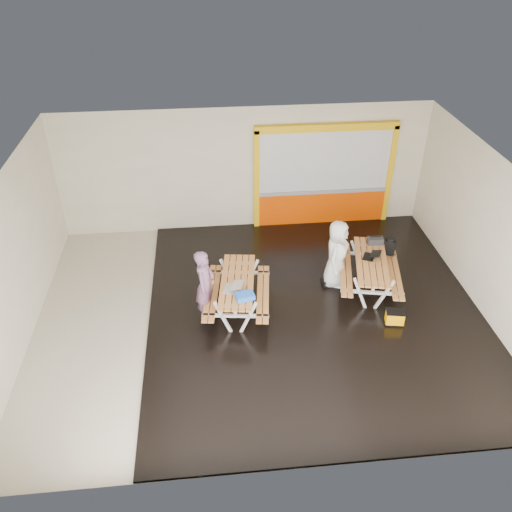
{
  "coord_description": "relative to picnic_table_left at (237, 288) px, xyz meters",
  "views": [
    {
      "loc": [
        -1.05,
        -9.22,
        7.8
      ],
      "look_at": [
        0.0,
        0.9,
        1.0
      ],
      "focal_mm": 37.15,
      "sensor_mm": 36.0,
      "label": 1
    }
  ],
  "objects": [
    {
      "name": "fluke_bag",
      "position": [
        3.39,
        -0.89,
        -0.42
      ],
      "size": [
        0.45,
        0.34,
        0.35
      ],
      "color": "black",
      "rests_on": "deck"
    },
    {
      "name": "laptop_left",
      "position": [
        -0.12,
        -0.31,
        0.25
      ],
      "size": [
        0.5,
        0.47,
        0.17
      ],
      "color": "silver",
      "rests_on": "picnic_table_left"
    },
    {
      "name": "deck",
      "position": [
        1.74,
        -0.22,
        -0.61
      ],
      "size": [
        7.5,
        7.98,
        0.05
      ],
      "primitive_type": "cube",
      "color": "black",
      "rests_on": "room"
    },
    {
      "name": "person_left",
      "position": [
        -0.71,
        -0.15,
        0.24
      ],
      "size": [
        0.59,
        0.72,
        1.71
      ],
      "primitive_type": "imported",
      "rotation": [
        0.0,
        0.0,
        1.24
      ],
      "color": "#7E5675",
      "rests_on": "deck"
    },
    {
      "name": "picnic_table_left",
      "position": [
        0.0,
        0.0,
        0.0
      ],
      "size": [
        1.66,
        2.25,
        0.83
      ],
      "color": "#C67C3B",
      "rests_on": "deck"
    },
    {
      "name": "picnic_table_right",
      "position": [
        3.19,
        0.48,
        -0.0
      ],
      "size": [
        1.8,
        2.31,
        0.83
      ],
      "color": "#C67C3B",
      "rests_on": "deck"
    },
    {
      "name": "kiosk",
      "position": [
        2.69,
        3.72,
        0.81
      ],
      "size": [
        3.88,
        0.16,
        3.0
      ],
      "color": "#F14600",
      "rests_on": "room"
    },
    {
      "name": "blue_pouch",
      "position": [
        0.12,
        -0.64,
        0.25
      ],
      "size": [
        0.43,
        0.34,
        0.11
      ],
      "primitive_type": "cube",
      "rotation": [
        0.0,
        0.0,
        0.2
      ],
      "color": "blue",
      "rests_on": "picnic_table_left"
    },
    {
      "name": "toolbox",
      "position": [
        3.48,
        1.18,
        0.28
      ],
      "size": [
        0.39,
        0.21,
        0.22
      ],
      "color": "black",
      "rests_on": "picnic_table_right"
    },
    {
      "name": "laptop_right",
      "position": [
        3.21,
        0.6,
        0.24
      ],
      "size": [
        0.5,
        0.48,
        0.16
      ],
      "color": "black",
      "rests_on": "picnic_table_right"
    },
    {
      "name": "room",
      "position": [
        0.49,
        -0.22,
        1.11
      ],
      "size": [
        10.02,
        8.02,
        3.52
      ],
      "color": "beige",
      "rests_on": "ground"
    },
    {
      "name": "backpack",
      "position": [
        3.85,
        1.13,
        0.12
      ],
      "size": [
        0.32,
        0.29,
        0.45
      ],
      "color": "black",
      "rests_on": "picnic_table_right"
    },
    {
      "name": "person_right",
      "position": [
        2.42,
        0.76,
        0.23
      ],
      "size": [
        0.88,
        1.01,
        1.74
      ],
      "primitive_type": "imported",
      "rotation": [
        0.0,
        0.0,
        1.1
      ],
      "color": "white",
      "rests_on": "deck"
    },
    {
      "name": "dark_case",
      "position": [
        2.31,
        0.71,
        -0.51
      ],
      "size": [
        0.41,
        0.32,
        0.14
      ],
      "primitive_type": "cube",
      "rotation": [
        0.0,
        0.0,
        0.09
      ],
      "color": "black",
      "rests_on": "deck"
    }
  ]
}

